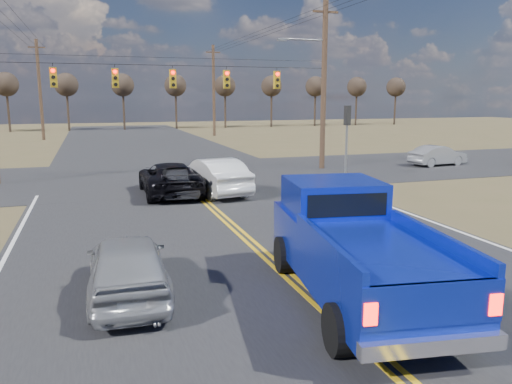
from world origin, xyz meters
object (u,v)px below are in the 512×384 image
object	(u,v)px
white_car_queue	(214,176)
cross_car_east_near	(438,156)
pickup_truck	(354,247)
black_suv	(170,178)
silver_suv	(128,265)
dgrey_car_queue	(178,181)

from	to	relation	value
white_car_queue	cross_car_east_near	size ratio (longest dim) A/B	1.26
pickup_truck	black_suv	world-z (taller)	pickup_truck
white_car_queue	pickup_truck	bearing A→B (deg)	81.26
pickup_truck	cross_car_east_near	distance (m)	23.55
pickup_truck	silver_suv	size ratio (longest dim) A/B	1.58
pickup_truck	black_suv	distance (m)	13.27
silver_suv	white_car_queue	xyz separation A→B (m)	(4.59, 11.04, 0.10)
pickup_truck	cross_car_east_near	bearing A→B (deg)	56.25
pickup_truck	silver_suv	bearing A→B (deg)	169.21
pickup_truck	white_car_queue	bearing A→B (deg)	98.63
pickup_truck	cross_car_east_near	size ratio (longest dim) A/B	1.69
pickup_truck	cross_car_east_near	world-z (taller)	pickup_truck
pickup_truck	white_car_queue	world-z (taller)	pickup_truck
white_car_queue	cross_car_east_near	distance (m)	16.57
pickup_truck	dgrey_car_queue	distance (m)	12.87
silver_suv	dgrey_car_queue	distance (m)	11.54
silver_suv	dgrey_car_queue	xyz separation A→B (m)	(2.99, 11.14, -0.06)
pickup_truck	white_car_queue	size ratio (longest dim) A/B	1.34
silver_suv	black_suv	size ratio (longest dim) A/B	0.80
silver_suv	black_suv	bearing A→B (deg)	-101.17
dgrey_car_queue	white_car_queue	bearing A→B (deg)	-177.41
black_suv	dgrey_car_queue	size ratio (longest dim) A/B	1.16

